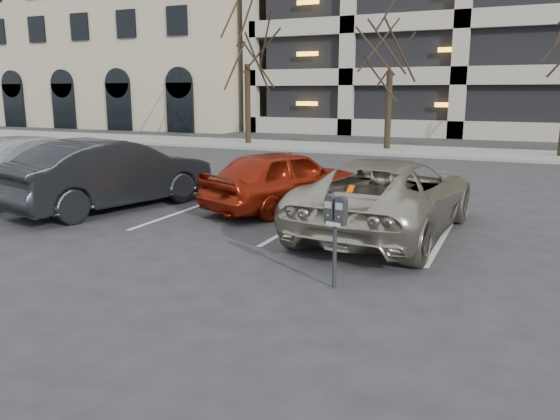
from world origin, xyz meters
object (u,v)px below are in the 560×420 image
object	(u,v)px
parking_meter	(335,219)
car_silver	(36,165)
car_dark	(112,174)
suv_silver	(388,196)
car_red	(284,179)
tree_b	(392,19)
tree_a	(247,12)

from	to	relation	value
parking_meter	car_silver	distance (m)	9.91
parking_meter	car_dark	distance (m)	6.91
suv_silver	car_red	bearing A→B (deg)	-20.18
tree_b	parking_meter	size ratio (longest dim) A/B	6.25
suv_silver	tree_b	bearing A→B (deg)	-72.49
tree_a	car_silver	xyz separation A→B (m)	(1.15, -14.15, -5.55)
tree_b	car_red	xyz separation A→B (m)	(0.74, -13.24, -4.96)
parking_meter	car_dark	world-z (taller)	car_dark
tree_a	suv_silver	bearing A→B (deg)	-54.31
tree_b	car_dark	distance (m)	15.79
suv_silver	car_red	distance (m)	2.89
tree_b	suv_silver	xyz separation A→B (m)	(3.37, -14.44, -4.94)
suv_silver	car_silver	distance (m)	9.23
car_silver	tree_b	bearing A→B (deg)	-115.34
car_red	car_silver	distance (m)	6.65
suv_silver	car_dark	size ratio (longest dim) A/B	1.09
parking_meter	suv_silver	bearing A→B (deg)	104.81
suv_silver	car_dark	bearing A→B (deg)	7.28
tree_b	suv_silver	distance (m)	15.63
car_red	tree_a	bearing A→B (deg)	-37.17
car_red	tree_b	bearing A→B (deg)	-64.29
tree_b	parking_meter	xyz separation A→B (m)	(3.41, -17.67, -4.69)
suv_silver	car_dark	world-z (taller)	car_dark
tree_b	car_red	size ratio (longest dim) A/B	1.94
parking_meter	car_silver	size ratio (longest dim) A/B	0.24
suv_silver	car_dark	xyz separation A→B (m)	(-6.22, -0.32, 0.08)
car_dark	tree_b	bearing A→B (deg)	-85.92
parking_meter	suv_silver	distance (m)	3.24
tree_a	suv_silver	world-z (taller)	tree_a
tree_b	suv_silver	bearing A→B (deg)	-76.85
car_red	car_silver	world-z (taller)	car_silver
tree_b	parking_meter	bearing A→B (deg)	-79.08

